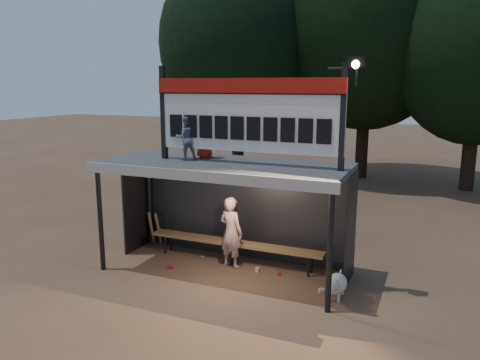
% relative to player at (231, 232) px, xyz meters
% --- Properties ---
extents(ground, '(80.00, 80.00, 0.00)m').
position_rel_player_xyz_m(ground, '(-0.03, -0.31, -0.77)').
color(ground, brown).
rests_on(ground, ground).
extents(player, '(0.64, 0.50, 1.54)m').
position_rel_player_xyz_m(player, '(0.00, 0.00, 0.00)').
color(player, white).
rests_on(player, ground).
extents(child_a, '(0.56, 0.53, 0.91)m').
position_rel_player_xyz_m(child_a, '(-0.85, -0.32, 2.00)').
color(child_a, slate).
rests_on(child_a, dugout_shelter).
extents(child_b, '(0.62, 0.60, 1.07)m').
position_rel_player_xyz_m(child_b, '(-0.63, 0.05, 2.08)').
color(child_b, '#AF271B').
rests_on(child_b, dugout_shelter).
extents(dugout_shelter, '(5.10, 2.08, 2.32)m').
position_rel_player_xyz_m(dugout_shelter, '(-0.03, -0.07, 1.08)').
color(dugout_shelter, '#434245').
rests_on(dugout_shelter, ground).
extents(scoreboard_assembly, '(4.10, 0.27, 1.99)m').
position_rel_player_xyz_m(scoreboard_assembly, '(0.53, -0.32, 2.55)').
color(scoreboard_assembly, black).
rests_on(scoreboard_assembly, dugout_shelter).
extents(bench, '(4.00, 0.35, 0.48)m').
position_rel_player_xyz_m(bench, '(-0.03, 0.24, -0.34)').
color(bench, olive).
rests_on(bench, ground).
extents(tree_left, '(6.46, 6.46, 9.27)m').
position_rel_player_xyz_m(tree_left, '(-4.03, 9.69, 4.74)').
color(tree_left, black).
rests_on(tree_left, ground).
extents(tree_mid, '(7.22, 7.22, 10.36)m').
position_rel_player_xyz_m(tree_mid, '(0.97, 11.19, 5.39)').
color(tree_mid, black).
rests_on(tree_mid, ground).
extents(tree_right, '(6.08, 6.08, 8.72)m').
position_rel_player_xyz_m(tree_right, '(4.97, 10.19, 4.42)').
color(tree_right, black).
rests_on(tree_right, ground).
extents(dog, '(0.36, 0.81, 0.49)m').
position_rel_player_xyz_m(dog, '(2.40, -0.64, -0.49)').
color(dog, white).
rests_on(dog, ground).
extents(bats, '(0.48, 0.32, 0.84)m').
position_rel_player_xyz_m(bats, '(-2.15, 0.51, -0.34)').
color(bats, olive).
rests_on(bats, ground).
extents(litter, '(3.36, 0.88, 0.08)m').
position_rel_player_xyz_m(litter, '(0.39, -0.22, -0.73)').
color(litter, '#A91D21').
rests_on(litter, ground).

